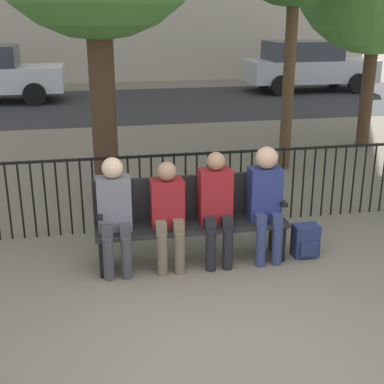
% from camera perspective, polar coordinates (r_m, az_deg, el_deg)
% --- Properties ---
extents(ground_plane, '(80.00, 80.00, 0.00)m').
position_cam_1_polar(ground_plane, '(4.39, 4.56, -17.34)').
color(ground_plane, '#706656').
extents(park_bench, '(2.03, 0.45, 0.92)m').
position_cam_1_polar(park_bench, '(5.70, -0.16, -2.58)').
color(park_bench, black).
rests_on(park_bench, ground).
extents(seated_person_0, '(0.34, 0.39, 1.22)m').
position_cam_1_polar(seated_person_0, '(5.43, -8.27, -1.88)').
color(seated_person_0, '#3D3D42').
rests_on(seated_person_0, ground).
extents(seated_person_1, '(0.34, 0.39, 1.14)m').
position_cam_1_polar(seated_person_1, '(5.48, -2.60, -1.93)').
color(seated_person_1, brown).
rests_on(seated_person_1, ground).
extents(seated_person_2, '(0.34, 0.39, 1.22)m').
position_cam_1_polar(seated_person_2, '(5.57, 2.57, -1.21)').
color(seated_person_2, black).
rests_on(seated_person_2, ground).
extents(seated_person_3, '(0.34, 0.39, 1.25)m').
position_cam_1_polar(seated_person_3, '(5.70, 7.85, -0.52)').
color(seated_person_3, navy).
rests_on(seated_person_3, ground).
extents(backpack, '(0.28, 0.22, 0.36)m').
position_cam_1_polar(backpack, '(6.02, 12.02, -5.13)').
color(backpack, navy).
rests_on(backpack, ground).
extents(fence_railing, '(9.01, 0.03, 0.95)m').
position_cam_1_polar(fence_railing, '(6.55, -1.86, 0.84)').
color(fence_railing, black).
rests_on(fence_railing, ground).
extents(street_surface, '(24.00, 6.00, 0.01)m').
position_cam_1_polar(street_surface, '(15.64, -7.36, 9.25)').
color(street_surface, '#2B2B2D').
rests_on(street_surface, ground).
extents(parked_car_0, '(4.20, 1.94, 1.62)m').
position_cam_1_polar(parked_car_0, '(18.46, 12.23, 13.08)').
color(parked_car_0, '#B7B7BC').
rests_on(parked_car_0, ground).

